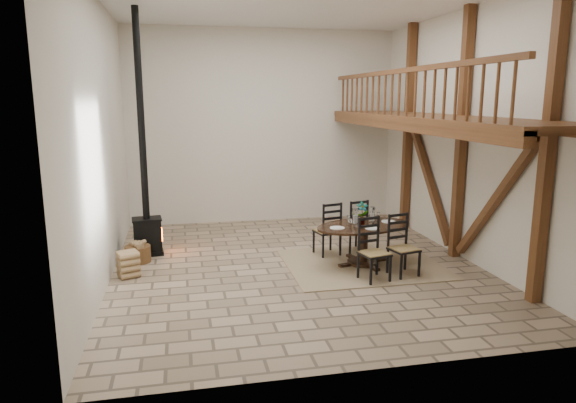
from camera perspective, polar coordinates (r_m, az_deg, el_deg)
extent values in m
plane|color=tan|center=(10.16, 0.99, -7.21)|extent=(8.00, 8.00, 0.00)
cube|color=beige|center=(13.58, -2.75, 8.27)|extent=(7.00, 0.02, 5.00)
cube|color=beige|center=(5.84, 9.81, 3.91)|extent=(7.00, 0.02, 5.00)
cube|color=beige|center=(9.51, -20.11, 6.23)|extent=(0.02, 8.00, 5.00)
cube|color=beige|center=(10.98, 19.29, 6.89)|extent=(0.02, 8.00, 5.00)
cube|color=brown|center=(8.86, 26.93, 5.36)|extent=(0.18, 0.18, 5.00)
cube|color=brown|center=(10.91, 18.75, 6.91)|extent=(0.18, 0.18, 5.00)
cube|color=brown|center=(13.13, 13.21, 7.87)|extent=(0.18, 0.18, 5.00)
cube|color=brown|center=(10.00, 21.94, -0.05)|extent=(0.14, 2.16, 2.54)
cube|color=brown|center=(12.13, 15.45, 2.26)|extent=(0.14, 2.16, 2.54)
cube|color=brown|center=(10.90, 18.85, 8.48)|extent=(0.20, 7.80, 0.20)
cube|color=brown|center=(10.57, 15.65, 8.86)|extent=(1.60, 7.80, 0.12)
cube|color=brown|center=(10.27, 12.11, 8.41)|extent=(0.18, 7.80, 0.22)
cube|color=brown|center=(10.27, 12.35, 13.98)|extent=(0.09, 7.60, 0.09)
cube|color=brown|center=(10.26, 12.25, 11.64)|extent=(0.06, 7.60, 0.86)
cube|color=tan|center=(10.37, 8.26, -6.88)|extent=(3.00, 2.50, 0.02)
ellipsoid|color=black|center=(10.15, 8.38, -2.70)|extent=(2.19, 1.61, 0.04)
cylinder|color=black|center=(10.26, 8.32, -4.89)|extent=(0.19, 0.19, 0.73)
cylinder|color=black|center=(10.36, 8.26, -6.67)|extent=(0.61, 0.61, 0.06)
cube|color=tan|center=(9.36, 9.59, -5.69)|extent=(0.57, 0.55, 0.04)
cube|color=black|center=(9.44, 9.54, -7.25)|extent=(0.55, 0.55, 0.50)
cube|color=black|center=(9.44, 8.95, -3.60)|extent=(0.41, 0.14, 0.65)
cube|color=tan|center=(9.73, 12.75, -5.15)|extent=(0.57, 0.55, 0.04)
cube|color=black|center=(9.81, 12.68, -6.65)|extent=(0.55, 0.55, 0.50)
cube|color=black|center=(9.81, 12.09, -3.15)|extent=(0.41, 0.14, 0.65)
cube|color=tan|center=(10.77, 4.36, -3.29)|extent=(0.57, 0.55, 0.04)
cube|color=black|center=(10.84, 4.34, -4.66)|extent=(0.55, 0.55, 0.50)
cube|color=black|center=(10.52, 4.94, -1.94)|extent=(0.41, 0.14, 0.65)
cube|color=tan|center=(11.09, 7.28, -2.91)|extent=(0.57, 0.55, 0.04)
cube|color=black|center=(11.16, 7.25, -4.25)|extent=(0.55, 0.55, 0.50)
cube|color=black|center=(10.85, 7.90, -1.59)|extent=(0.41, 0.14, 0.65)
cube|color=white|center=(10.15, 8.39, -2.56)|extent=(1.65, 1.08, 0.01)
cube|color=white|center=(10.13, 8.40, -2.09)|extent=(1.02, 0.54, 0.18)
cylinder|color=white|center=(10.00, 7.48, -1.76)|extent=(0.12, 0.12, 0.34)
cylinder|color=white|center=(10.21, 9.33, -1.54)|extent=(0.12, 0.12, 0.34)
cylinder|color=silver|center=(10.02, 7.47, -2.26)|extent=(0.06, 0.06, 0.16)
cylinder|color=silver|center=(10.24, 9.31, -2.03)|extent=(0.06, 0.06, 0.16)
imported|color=#4C723F|center=(10.14, 8.26, -1.28)|extent=(0.27, 0.21, 0.45)
cube|color=black|center=(11.30, -15.24, -5.44)|extent=(0.65, 0.53, 0.09)
cube|color=black|center=(11.20, -15.34, -3.61)|extent=(0.60, 0.48, 0.65)
cube|color=#FF590C|center=(11.21, -13.87, -3.51)|extent=(0.05, 0.26, 0.26)
cube|color=black|center=(11.12, -15.44, -1.89)|extent=(0.64, 0.52, 0.04)
cylinder|color=black|center=(10.84, -16.04, 9.12)|extent=(0.14, 0.14, 4.22)
cylinder|color=brown|center=(10.80, -16.34, -5.61)|extent=(0.51, 0.51, 0.33)
cube|color=#A4805B|center=(10.75, -16.40, -4.56)|extent=(0.27, 0.27, 0.10)
cube|color=#A4805B|center=(9.95, -17.32, -6.67)|extent=(0.46, 0.47, 0.49)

